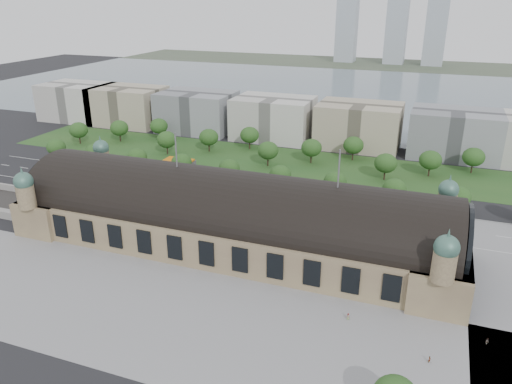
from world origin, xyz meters
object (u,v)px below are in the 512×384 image
(parked_car_6, at_px, (211,211))
(pedestrian_2, at_px, (487,341))
(traffic_car_4, at_px, (245,198))
(parked_car_1, at_px, (111,192))
(parked_car_2, at_px, (148,197))
(petrol_station, at_px, (183,162))
(pedestrian_1, at_px, (430,360))
(parked_car_5, at_px, (189,208))
(bus_west, at_px, (264,209))
(traffic_car_2, at_px, (116,190))
(parked_car_0, at_px, (126,195))
(bus_mid, at_px, (321,217))
(bus_east, at_px, (360,223))
(parked_car_3, at_px, (129,194))
(parked_car_4, at_px, (155,198))
(pedestrian_0, at_px, (348,317))
(traffic_car_1, at_px, (81,167))
(traffic_car_3, at_px, (225,196))
(traffic_car_6, at_px, (445,230))

(parked_car_6, distance_m, pedestrian_2, 108.54)
(traffic_car_4, relative_size, parked_car_1, 0.71)
(parked_car_6, bearing_deg, parked_car_2, -128.76)
(petrol_station, relative_size, pedestrian_1, 7.63)
(parked_car_5, relative_size, bus_west, 0.40)
(traffic_car_2, bearing_deg, parked_car_1, -30.48)
(bus_west, bearing_deg, parked_car_0, 100.01)
(bus_mid, xyz_separation_m, bus_east, (15.02, -0.55, 0.16))
(parked_car_3, xyz_separation_m, pedestrian_2, (137.52, -52.20, 0.17))
(bus_mid, bearing_deg, parked_car_4, 92.76)
(bus_west, height_order, pedestrian_0, bus_west)
(parked_car_3, xyz_separation_m, parked_car_6, (40.35, -3.81, -0.14))
(parked_car_2, distance_m, parked_car_5, 21.22)
(parked_car_3, bearing_deg, pedestrian_0, 24.69)
(petrol_station, relative_size, pedestrian_2, 7.12)
(bus_mid, distance_m, pedestrian_0, 61.51)
(parked_car_3, bearing_deg, traffic_car_1, -155.59)
(bus_east, xyz_separation_m, pedestrian_0, (6.27, -57.15, -0.83))
(petrol_station, xyz_separation_m, traffic_car_4, (43.38, -27.17, -2.26))
(parked_car_0, bearing_deg, pedestrian_2, 48.37)
(parked_car_5, height_order, bus_west, bus_west)
(parked_car_2, relative_size, parked_car_6, 1.20)
(parked_car_3, height_order, bus_east, bus_east)
(petrol_station, bearing_deg, parked_car_1, -108.30)
(traffic_car_2, height_order, traffic_car_3, traffic_car_3)
(parked_car_2, bearing_deg, bus_mid, 70.56)
(pedestrian_1, bearing_deg, parked_car_4, 82.53)
(bus_east, bearing_deg, parked_car_6, 98.32)
(parked_car_6, bearing_deg, bus_east, 65.13)
(parked_car_0, height_order, parked_car_1, parked_car_0)
(traffic_car_6, bearing_deg, parked_car_3, -78.84)
(parked_car_3, distance_m, pedestrian_2, 147.09)
(bus_mid, bearing_deg, parked_car_0, 93.37)
(bus_mid, bearing_deg, bus_east, -92.25)
(parked_car_2, relative_size, bus_west, 0.42)
(traffic_car_2, height_order, parked_car_2, parked_car_2)
(parked_car_2, xyz_separation_m, bus_mid, (72.92, 3.80, 0.79))
(parked_car_3, bearing_deg, bus_mid, 54.78)
(petrol_station, height_order, bus_west, petrol_station)
(traffic_car_4, bearing_deg, bus_east, 83.19)
(traffic_car_1, relative_size, parked_car_1, 0.81)
(traffic_car_6, relative_size, pedestrian_1, 3.07)
(traffic_car_1, height_order, parked_car_3, parked_car_3)
(parked_car_5, xyz_separation_m, pedestrian_2, (107.17, -48.39, 0.24))
(traffic_car_2, xyz_separation_m, parked_car_0, (7.34, -3.57, 0.01))
(petrol_station, relative_size, parked_car_4, 2.84)
(parked_car_2, distance_m, parked_car_6, 31.13)
(parked_car_5, height_order, pedestrian_1, pedestrian_1)
(bus_east, distance_m, pedestrian_2, 68.39)
(traffic_car_2, height_order, pedestrian_0, pedestrian_0)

